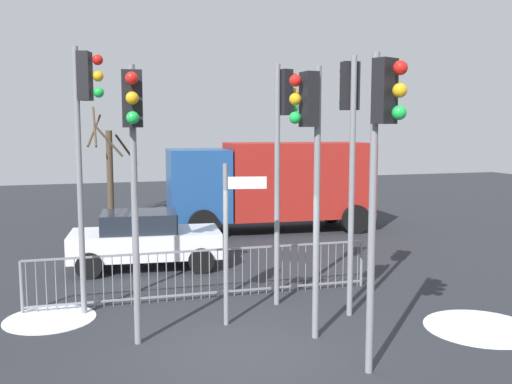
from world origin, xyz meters
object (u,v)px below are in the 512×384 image
Objects in this scene: traffic_light_mid_left at (283,131)px; traffic_light_foreground_left at (382,142)px; traffic_light_foreground_right at (310,142)px; delivery_truck at (272,182)px; bare_tree_left at (109,166)px; traffic_light_rear_right at (85,121)px; direction_sign_post at (229,235)px; car_white_trailing at (144,239)px; traffic_light_mid_right at (133,143)px; traffic_light_rear_left at (350,128)px.

traffic_light_foreground_left is (0.15, -3.67, -0.14)m from traffic_light_mid_left.
traffic_light_foreground_right reaches higher than delivery_truck.
traffic_light_foreground_right is at bearing -80.48° from bare_tree_left.
traffic_light_rear_right is at bearing -69.03° from traffic_light_foreground_left.
direction_sign_post reaches higher than car_white_trailing.
traffic_light_rear_right is (-3.55, 2.50, 0.35)m from traffic_light_foreground_right.
delivery_truck is at bearing -124.13° from traffic_light_foreground_left.
traffic_light_foreground_right is at bearing 174.46° from traffic_light_mid_right.
traffic_light_foreground_left is at bearing 82.52° from delivery_truck.
traffic_light_rear_left is 9.26m from delivery_truck.
traffic_light_foreground_right is 4.35m from traffic_light_rear_right.
traffic_light_foreground_left reaches higher than bare_tree_left.
direction_sign_post is at bearing 76.79° from traffic_light_rear_right.
bare_tree_left is at bearing -167.79° from traffic_light_rear_right.
traffic_light_mid_left is at bearing 137.46° from traffic_light_rear_left.
car_white_trailing is (-2.54, 7.55, -2.66)m from traffic_light_foreground_left.
traffic_light_foreground_left is 1.04× the size of bare_tree_left.
traffic_light_foreground_left is (-0.85, -2.70, -0.20)m from traffic_light_rear_left.
direction_sign_post is at bearing -179.22° from traffic_light_rear_left.
traffic_light_mid_right is at bearing -91.21° from bare_tree_left.
traffic_light_mid_right reaches higher than car_white_trailing.
traffic_light_mid_left reaches higher than bare_tree_left.
traffic_light_rear_right is 1.05× the size of traffic_light_mid_left.
traffic_light_foreground_right is 10.50m from delivery_truck.
traffic_light_rear_left reaches higher than car_white_trailing.
direction_sign_post is 9.71m from delivery_truck.
traffic_light_rear_right reaches higher than direction_sign_post.
bare_tree_left is (-1.42, 13.99, 0.39)m from direction_sign_post.
traffic_light_rear_right is 3.49m from direction_sign_post.
traffic_light_rear_right is at bearing 53.86° from delivery_truck.
traffic_light_foreground_left is at bearing -105.69° from traffic_light_rear_left.
traffic_light_rear_right is at bearing 164.95° from traffic_light_rear_left.
traffic_light_rear_left is at bearing 10.71° from direction_sign_post.
traffic_light_mid_right is 0.95× the size of traffic_light_mid_left.
bare_tree_left is (-3.78, 14.03, -1.56)m from traffic_light_rear_left.
traffic_light_mid_left is 3.68m from traffic_light_foreground_left.
traffic_light_rear_right is at bearing -94.63° from bare_tree_left.
traffic_light_mid_left reaches higher than car_white_trailing.
traffic_light_foreground_right is 15.34m from bare_tree_left.
traffic_light_rear_right is (-0.71, 1.99, 0.36)m from traffic_light_mid_right.
traffic_light_foreground_right is 0.90× the size of traffic_light_rear_right.
traffic_light_foreground_left is at bearing -16.57° from traffic_light_mid_left.
traffic_light_mid_left is (-1.00, 0.97, -0.06)m from traffic_light_rear_left.
traffic_light_foreground_left is at bearing 150.87° from traffic_light_mid_right.
traffic_light_rear_left is at bearing -167.88° from traffic_light_mid_right.
traffic_light_rear_right reaches higher than bare_tree_left.
traffic_light_rear_left is (4.09, 0.54, 0.23)m from traffic_light_mid_right.
bare_tree_left is (-5.31, 5.09, 0.33)m from delivery_truck.
traffic_light_foreground_right is at bearing -98.94° from traffic_light_foreground_left.
bare_tree_left is at bearing 5.26° from traffic_light_foreground_right.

